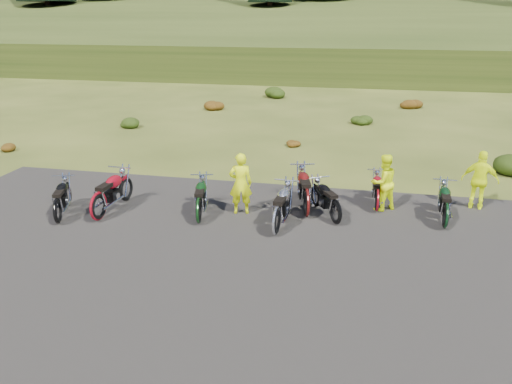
% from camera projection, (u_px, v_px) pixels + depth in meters
% --- Properties ---
extents(ground, '(300.00, 300.00, 0.00)m').
position_uv_depth(ground, '(258.00, 233.00, 13.40)').
color(ground, '#3C4517').
rests_on(ground, ground).
extents(gravel_pad, '(20.00, 12.00, 0.04)m').
position_uv_depth(gravel_pad, '(240.00, 268.00, 11.56)').
color(gravel_pad, black).
rests_on(gravel_pad, ground).
extents(hill_slope, '(300.00, 45.97, 9.37)m').
position_uv_depth(hill_slope, '(343.00, 61.00, 59.36)').
color(hill_slope, '#2C3C14').
rests_on(hill_slope, ground).
extents(hill_plateau, '(300.00, 90.00, 9.17)m').
position_uv_depth(hill_plateau, '(356.00, 37.00, 114.50)').
color(hill_plateau, '#2C3C14').
rests_on(hill_plateau, ground).
extents(shrub_0, '(0.77, 0.77, 0.45)m').
position_uv_depth(shrub_0, '(10.00, 146.00, 21.18)').
color(shrub_0, '#66280C').
rests_on(shrub_0, ground).
extents(shrub_1, '(1.03, 1.03, 0.61)m').
position_uv_depth(shrub_1, '(129.00, 121.00, 25.46)').
color(shrub_1, '#23370D').
rests_on(shrub_1, ground).
extents(shrub_2, '(1.30, 1.30, 0.77)m').
position_uv_depth(shrub_2, '(213.00, 104.00, 29.74)').
color(shrub_2, '#66280C').
rests_on(shrub_2, ground).
extents(shrub_3, '(1.56, 1.56, 0.92)m').
position_uv_depth(shrub_3, '(276.00, 91.00, 34.02)').
color(shrub_3, '#23370D').
rests_on(shrub_3, ground).
extents(shrub_4, '(0.77, 0.77, 0.45)m').
position_uv_depth(shrub_4, '(292.00, 142.00, 21.86)').
color(shrub_4, '#66280C').
rests_on(shrub_4, ground).
extents(shrub_5, '(1.03, 1.03, 0.61)m').
position_uv_depth(shrub_5, '(361.00, 119.00, 26.14)').
color(shrub_5, '#23370D').
rests_on(shrub_5, ground).
extents(shrub_6, '(1.30, 1.30, 0.77)m').
position_uv_depth(shrub_6, '(410.00, 102.00, 30.41)').
color(shrub_6, '#66280C').
rests_on(shrub_6, ground).
extents(motorcycle_0, '(1.33, 2.14, 1.06)m').
position_uv_depth(motorcycle_0, '(59.00, 224.00, 13.99)').
color(motorcycle_0, black).
rests_on(motorcycle_0, ground).
extents(motorcycle_1, '(0.91, 2.37, 1.22)m').
position_uv_depth(motorcycle_1, '(100.00, 221.00, 14.20)').
color(motorcycle_1, maroon).
rests_on(motorcycle_1, ground).
extents(motorcycle_2, '(1.11, 2.17, 1.08)m').
position_uv_depth(motorcycle_2, '(199.00, 224.00, 14.00)').
color(motorcycle_2, black).
rests_on(motorcycle_2, ground).
extents(motorcycle_3, '(0.87, 2.25, 1.16)m').
position_uv_depth(motorcycle_3, '(276.00, 235.00, 13.29)').
color(motorcycle_3, silver).
rests_on(motorcycle_3, ground).
extents(motorcycle_4, '(1.30, 2.45, 1.22)m').
position_uv_depth(motorcycle_4, '(306.00, 217.00, 14.46)').
color(motorcycle_4, '#560F0E').
rests_on(motorcycle_4, ground).
extents(motorcycle_5, '(1.58, 2.07, 1.05)m').
position_uv_depth(motorcycle_5, '(335.00, 224.00, 13.95)').
color(motorcycle_5, black).
rests_on(motorcycle_5, ground).
extents(motorcycle_6, '(0.67, 1.91, 0.99)m').
position_uv_depth(motorcycle_6, '(376.00, 212.00, 14.82)').
color(motorcycle_6, maroon).
rests_on(motorcycle_6, ground).
extents(motorcycle_7, '(0.77, 2.06, 1.06)m').
position_uv_depth(motorcycle_7, '(444.00, 229.00, 13.67)').
color(motorcycle_7, black).
rests_on(motorcycle_7, ground).
extents(person_middle, '(0.76, 0.60, 1.82)m').
position_uv_depth(person_middle, '(241.00, 185.00, 14.37)').
color(person_middle, '#DFF10C').
rests_on(person_middle, ground).
extents(person_right_a, '(1.04, 1.00, 1.70)m').
position_uv_depth(person_right_a, '(383.00, 183.00, 14.66)').
color(person_right_a, '#DFF10C').
rests_on(person_right_a, ground).
extents(person_right_b, '(1.11, 0.66, 1.78)m').
position_uv_depth(person_right_b, '(480.00, 181.00, 14.73)').
color(person_right_b, '#DFF10C').
rests_on(person_right_b, ground).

